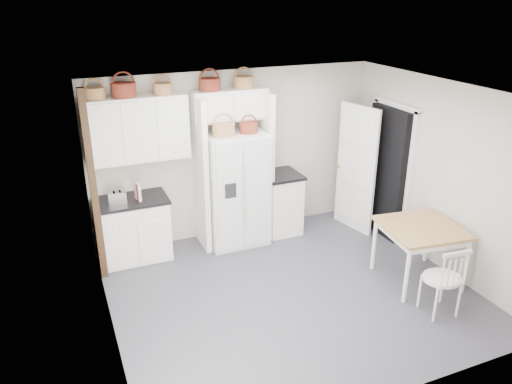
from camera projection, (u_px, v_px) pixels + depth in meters
name	position (u px, v px, depth m)	size (l,w,h in m)	color
floor	(290.00, 292.00, 6.55)	(4.50, 4.50, 0.00)	#46454F
ceiling	(297.00, 94.00, 5.57)	(4.50, 4.50, 0.00)	white
wall_back	(235.00, 154.00, 7.76)	(4.50, 4.50, 0.00)	#BCB2A3
wall_left	(102.00, 233.00, 5.25)	(4.00, 4.00, 0.00)	#BCB2A3
wall_right	(439.00, 176.00, 6.86)	(4.00, 4.00, 0.00)	#BCB2A3
refrigerator	(235.00, 188.00, 7.57)	(0.91, 0.73, 1.75)	silver
base_cab_left	(134.00, 230.00, 7.22)	(0.97, 0.61, 0.90)	white
base_cab_right	(280.00, 203.00, 8.05)	(0.54, 0.65, 0.95)	white
dining_table	(418.00, 253.00, 6.67)	(0.97, 0.97, 0.81)	#AB8C47
windsor_chair	(442.00, 278.00, 5.97)	(0.46, 0.42, 0.95)	white
counter_left	(131.00, 200.00, 7.04)	(1.01, 0.65, 0.04)	black
counter_right	(281.00, 175.00, 7.86)	(0.58, 0.69, 0.04)	black
toaster	(117.00, 198.00, 6.87)	(0.24, 0.14, 0.17)	silver
cookbook_red	(138.00, 192.00, 6.96)	(0.04, 0.16, 0.24)	maroon
cookbook_cream	(138.00, 191.00, 6.95)	(0.04, 0.18, 0.26)	beige
basket_upper_a	(95.00, 94.00, 6.48)	(0.27, 0.27, 0.15)	olive
basket_upper_b	(124.00, 90.00, 6.61)	(0.33, 0.33, 0.19)	maroon
basket_upper_c	(163.00, 89.00, 6.80)	(0.26, 0.26, 0.15)	olive
basket_bridge_a	(210.00, 84.00, 7.03)	(0.31, 0.31, 0.17)	maroon
basket_bridge_b	(243.00, 82.00, 7.22)	(0.30, 0.30, 0.17)	olive
basket_fridge_a	(224.00, 130.00, 7.05)	(0.33, 0.33, 0.17)	olive
basket_fridge_b	(249.00, 128.00, 7.19)	(0.27, 0.27, 0.14)	maroon
upper_cabinet	(137.00, 129.00, 6.86)	(1.40, 0.34, 0.90)	white
bridge_cabinet	(229.00, 105.00, 7.25)	(1.12, 0.34, 0.45)	white
fridge_panel_left	(201.00, 175.00, 7.33)	(0.08, 0.60, 2.30)	white
fridge_panel_right	(264.00, 166.00, 7.69)	(0.08, 0.60, 2.30)	white
trim_post	(93.00, 189.00, 6.42)	(0.09, 0.09, 2.60)	black
doorway_void	(388.00, 173.00, 7.79)	(0.18, 0.85, 2.05)	black
door_slab	(356.00, 169.00, 7.95)	(0.80, 0.04, 2.05)	white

